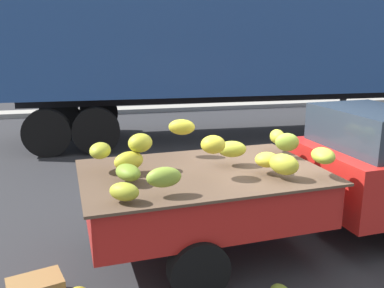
% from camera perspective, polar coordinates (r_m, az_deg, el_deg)
% --- Properties ---
extents(ground, '(220.00, 220.00, 0.00)m').
position_cam_1_polar(ground, '(5.93, 13.21, -11.93)').
color(ground, '#28282B').
extents(curb_strip, '(80.00, 0.80, 0.16)m').
position_cam_1_polar(curb_strip, '(15.34, -3.78, 4.92)').
color(curb_strip, gray).
rests_on(curb_strip, ground).
extents(pickup_truck, '(5.09, 2.16, 1.70)m').
position_cam_1_polar(pickup_truck, '(5.81, 19.97, -3.56)').
color(pickup_truck, '#B21E19').
rests_on(pickup_truck, ground).
extents(semi_trailer, '(12.08, 3.01, 3.95)m').
position_cam_1_polar(semi_trailer, '(11.12, 5.49, 14.05)').
color(semi_trailer, navy).
rests_on(semi_trailer, ground).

